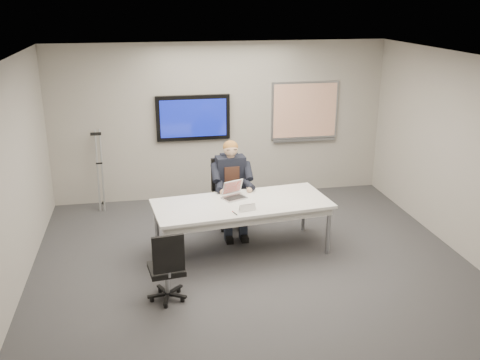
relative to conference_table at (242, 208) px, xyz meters
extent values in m
cube|color=#333336|center=(0.07, -0.62, -0.68)|extent=(6.00, 6.00, 0.02)
cube|color=white|center=(0.07, -0.62, 2.12)|extent=(6.00, 6.00, 0.02)
cube|color=#A59F95|center=(0.07, 2.38, 0.72)|extent=(6.00, 0.02, 2.80)
cube|color=#A59F95|center=(0.07, -3.62, 0.72)|extent=(6.00, 0.02, 2.80)
cube|color=#A59F95|center=(-2.93, -0.62, 0.72)|extent=(0.02, 6.00, 2.80)
cube|color=#A59F95|center=(3.07, -0.62, 0.72)|extent=(0.02, 6.00, 2.80)
cube|color=silver|center=(0.00, 0.00, 0.07)|extent=(2.58, 1.30, 0.04)
cube|color=silver|center=(0.00, 0.00, -0.02)|extent=(2.47, 1.19, 0.10)
cylinder|color=#95989D|center=(-1.10, -0.56, -0.32)|extent=(0.06, 0.06, 0.72)
cylinder|color=#95989D|center=(1.20, -0.30, -0.32)|extent=(0.06, 0.06, 0.72)
cylinder|color=#95989D|center=(-1.20, 0.30, -0.32)|extent=(0.06, 0.06, 0.72)
cylinder|color=#95989D|center=(1.10, 0.56, -0.32)|extent=(0.06, 0.06, 0.72)
cube|color=black|center=(-0.43, 2.33, 0.82)|extent=(1.30, 0.08, 0.80)
cube|color=navy|center=(-0.43, 2.28, 0.82)|extent=(1.16, 0.01, 0.66)
cube|color=#95989D|center=(1.62, 2.35, 0.87)|extent=(1.25, 0.04, 1.05)
cube|color=white|center=(1.62, 2.33, 0.87)|extent=(1.18, 0.01, 0.98)
cube|color=#95989D|center=(1.62, 2.32, 0.32)|extent=(1.18, 0.05, 0.04)
cylinder|color=#95989D|center=(-0.01, 0.91, -0.38)|extent=(0.06, 0.06, 0.38)
cube|color=black|center=(-0.01, 0.91, -0.19)|extent=(0.59, 0.59, 0.07)
cube|color=black|center=(-0.07, 1.13, 0.16)|extent=(0.44, 0.16, 0.55)
cylinder|color=#95989D|center=(-1.14, -1.11, -0.43)|extent=(0.05, 0.05, 0.32)
cube|color=black|center=(-1.14, -1.11, -0.27)|extent=(0.46, 0.46, 0.06)
cube|color=black|center=(-1.11, -1.30, 0.03)|extent=(0.38, 0.09, 0.46)
cube|color=black|center=(-0.01, 0.88, 0.20)|extent=(0.46, 0.29, 0.61)
cube|color=#3A2118|center=(-0.01, 0.75, 0.23)|extent=(0.23, 0.04, 0.30)
sphere|color=tan|center=(-0.01, 0.85, 0.64)|extent=(0.22, 0.22, 0.22)
ellipsoid|color=#935725|center=(-0.01, 0.86, 0.67)|extent=(0.23, 0.23, 0.20)
cube|color=silver|center=(-0.08, 0.17, 0.10)|extent=(0.39, 0.34, 0.02)
cube|color=black|center=(-0.08, 0.16, 0.11)|extent=(0.32, 0.26, 0.00)
cube|color=silver|center=(-0.08, 0.32, 0.21)|extent=(0.33, 0.21, 0.22)
cube|color=red|center=(-0.08, 0.31, 0.21)|extent=(0.29, 0.17, 0.18)
cylinder|color=black|center=(-0.17, -0.38, 0.09)|extent=(0.05, 0.14, 0.01)
camera|label=1|loc=(-1.32, -6.91, 2.84)|focal=40.00mm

